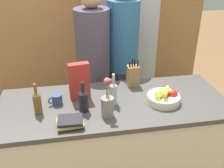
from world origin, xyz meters
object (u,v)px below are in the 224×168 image
object	(u,v)px
bottle_oil	(113,92)
bottle_vinegar	(83,100)
knife_block	(133,75)
refrigerator	(117,42)
bottle_wine	(37,102)
fruit_bowl	(164,97)
book_stack	(70,122)
flower_vase	(107,105)
cereal_box	(79,81)
coffee_mug	(57,99)
person_at_sink	(93,63)
person_in_blue	(123,55)

from	to	relation	value
bottle_oil	bottle_vinegar	size ratio (longest dim) A/B	1.07
knife_block	bottle_oil	size ratio (longest dim) A/B	1.02
refrigerator	bottle_wine	bearing A→B (deg)	-122.83
fruit_bowl	book_stack	bearing A→B (deg)	-165.90
knife_block	bottle_oil	distance (m)	0.37
fruit_bowl	flower_vase	xyz separation A→B (m)	(-0.48, -0.12, 0.05)
cereal_box	coffee_mug	world-z (taller)	cereal_box
coffee_mug	person_at_sink	bearing A→B (deg)	59.70
refrigerator	knife_block	bearing A→B (deg)	-93.26
flower_vase	bottle_wine	distance (m)	0.53
fruit_bowl	person_in_blue	xyz separation A→B (m)	(-0.17, 0.81, 0.07)
book_stack	bottle_oil	distance (m)	0.43
refrigerator	bottle_vinegar	size ratio (longest dim) A/B	7.85
knife_block	bottle_oil	xyz separation A→B (m)	(-0.23, -0.28, 0.01)
bottle_oil	bottle_wine	size ratio (longest dim) A/B	1.05
fruit_bowl	bottle_oil	size ratio (longest dim) A/B	1.02
bottle_wine	coffee_mug	bearing A→B (deg)	39.02
refrigerator	fruit_bowl	world-z (taller)	refrigerator
cereal_box	person_at_sink	distance (m)	0.60
person_at_sink	knife_block	bearing A→B (deg)	-25.04
coffee_mug	bottle_oil	xyz separation A→B (m)	(0.45, -0.08, 0.06)
refrigerator	knife_block	size ratio (longest dim) A/B	7.20
cereal_box	bottle_vinegar	world-z (taller)	cereal_box
refrigerator	bottle_wine	xyz separation A→B (m)	(-0.88, -1.36, 0.04)
fruit_bowl	book_stack	distance (m)	0.79
fruit_bowl	person_at_sink	distance (m)	0.90
refrigerator	book_stack	bearing A→B (deg)	-112.38
cereal_box	person_in_blue	bearing A→B (deg)	51.91
person_in_blue	knife_block	bearing A→B (deg)	-117.51
flower_vase	coffee_mug	xyz separation A→B (m)	(-0.38, 0.24, -0.06)
refrigerator	flower_vase	world-z (taller)	refrigerator
fruit_bowl	bottle_wine	bearing A→B (deg)	179.36
coffee_mug	bottle_vinegar	distance (m)	0.26
book_stack	bottle_oil	xyz separation A→B (m)	(0.35, 0.24, 0.07)
knife_block	person_in_blue	world-z (taller)	person_in_blue
book_stack	flower_vase	bearing A→B (deg)	15.15
refrigerator	bottle_vinegar	world-z (taller)	refrigerator
bottle_oil	person_at_sink	size ratio (longest dim) A/B	0.15
flower_vase	refrigerator	bearing A→B (deg)	76.22
cereal_box	bottle_oil	distance (m)	0.30
cereal_box	bottle_oil	xyz separation A→B (m)	(0.26, -0.13, -0.05)
person_at_sink	refrigerator	bearing A→B (deg)	87.18
book_stack	bottle_wine	world-z (taller)	bottle_wine
fruit_bowl	person_at_sink	size ratio (longest dim) A/B	0.16
fruit_bowl	knife_block	size ratio (longest dim) A/B	1.00
bottle_vinegar	book_stack	bearing A→B (deg)	-122.20
flower_vase	person_in_blue	size ratio (longest dim) A/B	0.18
bottle_oil	person_at_sink	bearing A→B (deg)	96.72
knife_block	bottle_oil	world-z (taller)	knife_block
cereal_box	book_stack	world-z (taller)	cereal_box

